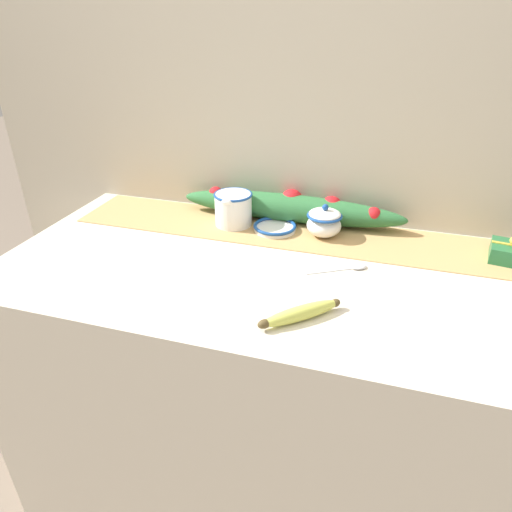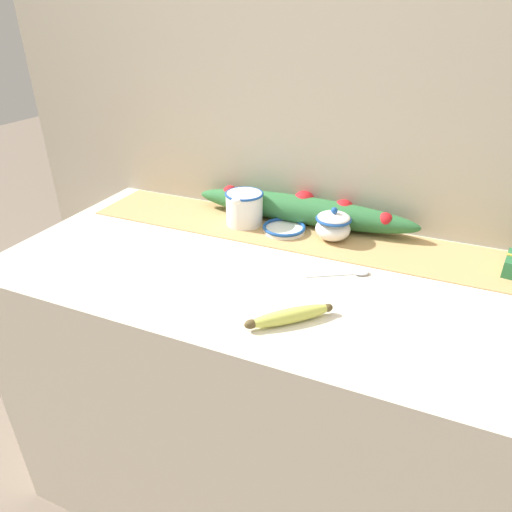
{
  "view_description": "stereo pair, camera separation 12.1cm",
  "coord_description": "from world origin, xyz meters",
  "px_view_note": "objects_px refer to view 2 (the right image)",
  "views": [
    {
      "loc": [
        0.3,
        -1.06,
        1.56
      ],
      "look_at": [
        -0.01,
        -0.04,
        0.99
      ],
      "focal_mm": 32.0,
      "sensor_mm": 36.0,
      "label": 1
    },
    {
      "loc": [
        0.41,
        -1.02,
        1.56
      ],
      "look_at": [
        -0.01,
        -0.04,
        0.99
      ],
      "focal_mm": 32.0,
      "sensor_mm": 36.0,
      "label": 2
    }
  ],
  "objects_px": {
    "small_dish": "(284,228)",
    "cream_pitcher": "(244,207)",
    "sugar_bowl": "(333,225)",
    "banana": "(290,316)",
    "spoon": "(358,273)"
  },
  "relations": [
    {
      "from": "cream_pitcher",
      "to": "small_dish",
      "type": "relative_size",
      "value": 1.06
    },
    {
      "from": "cream_pitcher",
      "to": "banana",
      "type": "relative_size",
      "value": 0.83
    },
    {
      "from": "spoon",
      "to": "banana",
      "type": "bearing_deg",
      "value": -139.29
    },
    {
      "from": "sugar_bowl",
      "to": "banana",
      "type": "height_order",
      "value": "sugar_bowl"
    },
    {
      "from": "sugar_bowl",
      "to": "spoon",
      "type": "distance_m",
      "value": 0.22
    },
    {
      "from": "sugar_bowl",
      "to": "small_dish",
      "type": "height_order",
      "value": "sugar_bowl"
    },
    {
      "from": "sugar_bowl",
      "to": "banana",
      "type": "relative_size",
      "value": 0.63
    },
    {
      "from": "banana",
      "to": "spoon",
      "type": "relative_size",
      "value": 1.1
    },
    {
      "from": "sugar_bowl",
      "to": "small_dish",
      "type": "xyz_separation_m",
      "value": [
        -0.15,
        -0.01,
        -0.04
      ]
    },
    {
      "from": "sugar_bowl",
      "to": "cream_pitcher",
      "type": "bearing_deg",
      "value": 179.83
    },
    {
      "from": "cream_pitcher",
      "to": "small_dish",
      "type": "bearing_deg",
      "value": -3.06
    },
    {
      "from": "small_dish",
      "to": "cream_pitcher",
      "type": "bearing_deg",
      "value": 176.94
    },
    {
      "from": "small_dish",
      "to": "sugar_bowl",
      "type": "bearing_deg",
      "value": 2.47
    },
    {
      "from": "cream_pitcher",
      "to": "small_dish",
      "type": "height_order",
      "value": "cream_pitcher"
    },
    {
      "from": "cream_pitcher",
      "to": "sugar_bowl",
      "type": "bearing_deg",
      "value": -0.17
    }
  ]
}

